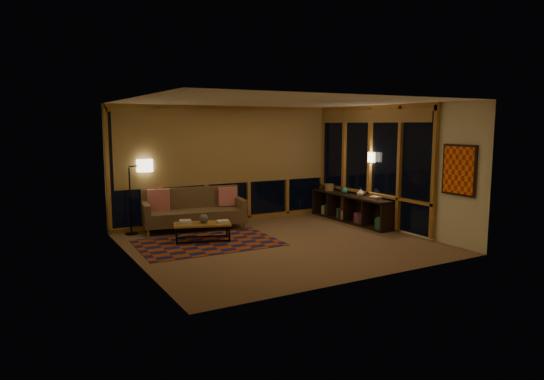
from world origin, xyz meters
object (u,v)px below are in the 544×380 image
sofa (194,210)px  floor_lamp (130,197)px  coffee_table (202,232)px  bookshelf (350,208)px

sofa → floor_lamp: (-1.30, 0.24, 0.34)m
coffee_table → bookshelf: size_ratio=0.42×
floor_lamp → bookshelf: floor_lamp is taller
sofa → coffee_table: (-0.24, -1.11, -0.26)m
bookshelf → sofa: bearing=164.1°
floor_lamp → bookshelf: size_ratio=0.60×
coffee_table → floor_lamp: (-1.06, 1.35, 0.60)m
floor_lamp → coffee_table: bearing=-65.8°
coffee_table → sofa: bearing=95.5°
coffee_table → floor_lamp: floor_lamp is taller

